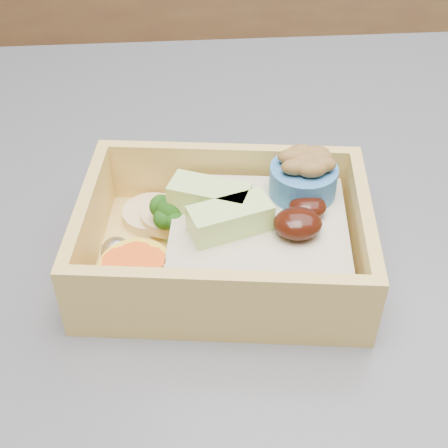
{
  "coord_description": "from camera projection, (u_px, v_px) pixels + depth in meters",
  "views": [
    {
      "loc": [
        0.19,
        -0.33,
        1.22
      ],
      "look_at": [
        0.21,
        -0.03,
        0.96
      ],
      "focal_mm": 50.0,
      "sensor_mm": 36.0,
      "label": 1
    }
  ],
  "objects": [
    {
      "name": "bento_box",
      "position": [
        233.0,
        236.0,
        0.41
      ],
      "size": [
        0.2,
        0.16,
        0.07
      ],
      "rotation": [
        0.0,
        0.0,
        -0.13
      ],
      "color": "#E1B95D",
      "rests_on": "island"
    }
  ]
}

